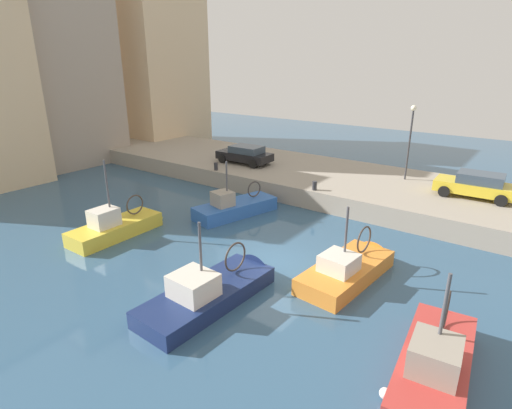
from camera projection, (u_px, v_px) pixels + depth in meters
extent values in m
plane|color=#335675|center=(274.00, 262.00, 18.71)|extent=(80.00, 80.00, 0.00)
cube|color=#9E9384|center=(371.00, 189.00, 27.23)|extent=(9.00, 56.00, 1.20)
cube|color=gold|center=(116.00, 236.00, 21.50)|extent=(4.86, 1.79, 1.51)
cone|color=gold|center=(157.00, 220.00, 23.62)|extent=(0.91, 1.58, 1.57)
cube|color=#B2A893|center=(115.00, 224.00, 21.27)|extent=(4.66, 1.64, 0.08)
cube|color=beige|center=(104.00, 218.00, 20.65)|extent=(1.33, 1.07, 0.94)
cylinder|color=#4C4C51|center=(108.00, 193.00, 20.55)|extent=(0.10, 0.10, 3.42)
torus|color=#3F3833|center=(135.00, 205.00, 22.08)|extent=(1.11, 0.09, 1.11)
sphere|color=white|center=(80.00, 237.00, 20.84)|extent=(0.32, 0.32, 0.32)
cube|color=navy|center=(208.00, 303.00, 15.59)|extent=(5.79, 2.30, 1.33)
cone|color=navy|center=(260.00, 271.00, 17.95)|extent=(0.98, 1.90, 1.87)
cube|color=#9E7A51|center=(208.00, 289.00, 15.39)|extent=(5.55, 2.13, 0.08)
cube|color=beige|center=(193.00, 286.00, 14.72)|extent=(1.47, 1.56, 0.87)
cylinder|color=#4C4C51|center=(201.00, 258.00, 14.72)|extent=(0.10, 0.10, 2.81)
torus|color=#3F3833|center=(235.00, 257.00, 16.32)|extent=(1.23, 0.13, 1.23)
sphere|color=white|center=(152.00, 308.00, 14.93)|extent=(0.32, 0.32, 0.32)
cube|color=#BC3833|center=(432.00, 378.00, 11.94)|extent=(5.35, 2.32, 1.58)
cone|color=#BC3833|center=(445.00, 324.00, 14.33)|extent=(1.06, 1.71, 1.63)
cube|color=#9E7A51|center=(436.00, 358.00, 11.70)|extent=(5.13, 2.16, 0.08)
cube|color=gray|center=(435.00, 357.00, 11.01)|extent=(1.56, 1.41, 0.93)
cylinder|color=#4C4C51|center=(442.00, 320.00, 11.05)|extent=(0.10, 0.10, 2.83)
torus|color=#3F3833|center=(446.00, 310.00, 12.63)|extent=(1.27, 0.21, 1.26)
sphere|color=white|center=(385.00, 394.00, 11.07)|extent=(0.32, 0.32, 0.32)
cube|color=orange|center=(346.00, 279.00, 17.25)|extent=(5.14, 2.42, 1.43)
cone|color=orange|center=(376.00, 256.00, 19.26)|extent=(1.05, 1.86, 1.79)
cube|color=#896B4C|center=(347.00, 266.00, 17.04)|extent=(4.93, 2.24, 0.08)
cube|color=beige|center=(339.00, 263.00, 16.42)|extent=(1.45, 1.42, 0.72)
cylinder|color=#4C4C51|center=(346.00, 238.00, 16.38)|extent=(0.10, 0.10, 2.69)
torus|color=#3F3833|center=(364.00, 239.00, 17.78)|extent=(1.23, 0.19, 1.23)
sphere|color=white|center=(304.00, 280.00, 16.80)|extent=(0.32, 0.32, 0.32)
cube|color=#2D60B7|center=(236.00, 215.00, 24.41)|extent=(5.35, 2.99, 1.57)
cone|color=#2D60B7|center=(272.00, 204.00, 26.12)|extent=(1.27, 1.76, 1.58)
cube|color=#B2A893|center=(235.00, 203.00, 24.17)|extent=(5.12, 2.81, 0.08)
cube|color=gray|center=(223.00, 199.00, 23.49)|extent=(1.29, 1.32, 0.86)
cylinder|color=#4C4C51|center=(227.00, 184.00, 23.39)|extent=(0.10, 0.10, 2.63)
torus|color=#3F3833|center=(254.00, 189.00, 24.81)|extent=(0.97, 0.33, 0.99)
sphere|color=white|center=(205.00, 212.00, 24.14)|extent=(0.32, 0.32, 0.32)
cube|color=black|center=(244.00, 156.00, 31.22)|extent=(1.97, 4.28, 0.58)
cube|color=#384756|center=(247.00, 149.00, 30.92)|extent=(1.69, 2.42, 0.50)
cylinder|color=black|center=(222.00, 159.00, 31.35)|extent=(0.24, 0.65, 0.64)
cylinder|color=black|center=(237.00, 154.00, 32.77)|extent=(0.24, 0.65, 0.64)
cylinder|color=black|center=(253.00, 164.00, 29.82)|extent=(0.24, 0.65, 0.64)
cylinder|color=black|center=(267.00, 159.00, 31.24)|extent=(0.24, 0.65, 0.64)
cube|color=gold|center=(475.00, 187.00, 23.55)|extent=(1.94, 4.31, 0.61)
cube|color=#384756|center=(481.00, 178.00, 23.24)|extent=(1.66, 2.43, 0.56)
cylinder|color=black|center=(444.00, 191.00, 23.70)|extent=(0.24, 0.65, 0.64)
cylinder|color=black|center=(450.00, 184.00, 25.10)|extent=(0.24, 0.65, 0.64)
cylinder|color=black|center=(501.00, 201.00, 22.17)|extent=(0.24, 0.65, 0.64)
cylinder|color=black|center=(504.00, 192.00, 23.57)|extent=(0.24, 0.65, 0.64)
cylinder|color=#2D2D33|center=(315.00, 186.00, 24.90)|extent=(0.28, 0.28, 0.55)
cylinder|color=#2D2D33|center=(216.00, 166.00, 29.36)|extent=(0.28, 0.28, 0.55)
cylinder|color=#38383D|center=(409.00, 146.00, 26.46)|extent=(0.12, 0.12, 4.50)
sphere|color=#F2EACC|center=(414.00, 108.00, 25.65)|extent=(0.36, 0.36, 0.36)
cube|color=#A39384|center=(55.00, 60.00, 34.73)|extent=(7.27, 8.39, 17.22)
cube|color=beige|center=(157.00, 66.00, 41.94)|extent=(8.19, 7.05, 16.12)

